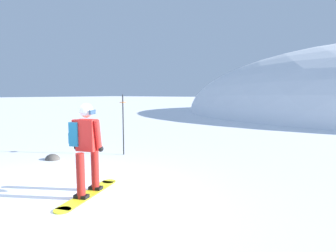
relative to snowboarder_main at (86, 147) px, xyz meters
name	(u,v)px	position (x,y,z in m)	size (l,w,h in m)	color
ground_plane	(39,202)	(-0.40, -0.73, -0.92)	(300.00, 300.00, 0.00)	white
snowboarder_main	(86,147)	(0.00, 0.00, 0.00)	(0.76, 1.76, 1.71)	yellow
piste_marker_near	(123,120)	(-1.88, 2.97, 0.16)	(0.20, 0.20, 1.89)	black
rock_dark	(53,159)	(-3.10, 1.30, -0.92)	(0.46, 0.39, 0.32)	#4C4742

